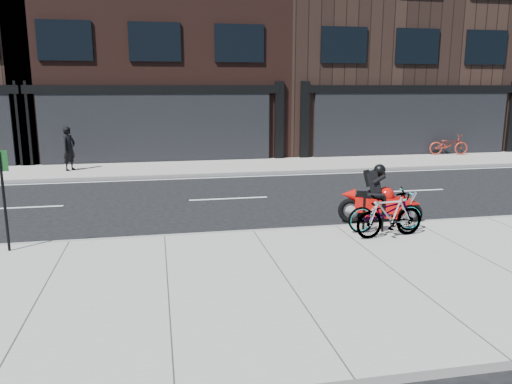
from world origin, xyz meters
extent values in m
plane|color=black|center=(0.00, 0.00, 0.00)|extent=(120.00, 120.00, 0.00)
cube|color=gray|center=(0.00, -5.00, 0.07)|extent=(60.00, 6.00, 0.13)
cube|color=gray|center=(0.00, 7.75, 0.07)|extent=(60.00, 3.50, 0.13)
cube|color=black|center=(-2.00, 14.50, 7.25)|extent=(12.00, 10.00, 14.50)
cube|color=black|center=(10.00, 14.50, 6.25)|extent=(12.00, 10.00, 12.50)
cylinder|color=black|center=(2.41, -2.59, 0.54)|extent=(0.06, 0.06, 0.81)
cylinder|color=black|center=(2.86, -2.61, 0.54)|extent=(0.06, 0.06, 0.81)
cylinder|color=black|center=(2.63, -2.60, 0.94)|extent=(0.45, 0.09, 0.06)
imported|color=gray|center=(2.93, -2.60, 0.59)|extent=(1.78, 0.65, 0.93)
imported|color=gray|center=(2.82, -3.01, 0.62)|extent=(1.66, 0.64, 0.97)
torus|color=black|center=(3.89, -1.89, 0.31)|extent=(0.65, 0.39, 0.65)
torus|color=black|center=(2.62, -1.32, 0.31)|extent=(0.65, 0.39, 0.65)
cube|color=#BA0D08|center=(3.25, -1.60, 0.51)|extent=(1.23, 0.82, 0.37)
cone|color=#BA0D08|center=(3.93, -1.90, 0.57)|extent=(0.58, 0.57, 0.43)
sphere|color=#BA0D08|center=(3.38, -1.66, 0.77)|extent=(0.39, 0.39, 0.39)
cube|color=black|center=(2.98, -1.48, 0.75)|extent=(0.60, 0.47, 0.12)
cylinder|color=silver|center=(2.83, -1.22, 0.29)|extent=(0.53, 0.30, 0.09)
cube|color=black|center=(3.10, -1.54, 1.08)|extent=(0.49, 0.48, 0.58)
cube|color=black|center=(2.96, -1.47, 1.16)|extent=(0.33, 0.36, 0.40)
sphere|color=black|center=(3.21, -1.58, 1.37)|extent=(0.28, 0.28, 0.28)
imported|color=black|center=(-5.46, 7.70, 0.99)|extent=(0.67, 0.75, 1.72)
imported|color=maroon|center=(11.74, 9.00, 0.61)|extent=(1.93, 1.00, 0.96)
cylinder|color=black|center=(-5.08, -2.40, 1.13)|extent=(0.05, 0.05, 2.00)
cube|color=#154B1B|center=(-5.08, -2.40, 1.95)|extent=(0.27, 0.07, 0.41)
camera|label=1|loc=(-2.08, -12.74, 3.36)|focal=35.00mm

